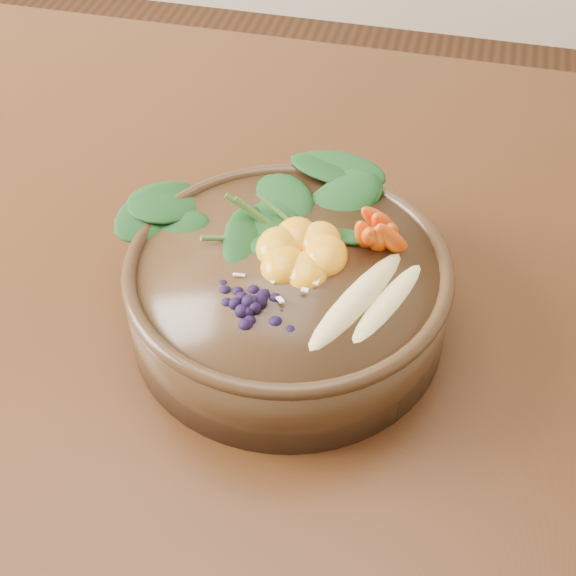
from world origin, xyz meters
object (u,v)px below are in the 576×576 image
banana_halves (374,289)px  blueberry_pile (249,289)px  carrot_cluster (388,204)px  stoneware_bowl (288,296)px  dining_table (59,270)px  mandarin_cluster (302,241)px  kale_heap (285,192)px

banana_halves → blueberry_pile: size_ratio=1.14×
carrot_cluster → banana_halves: (0.00, -0.08, -0.03)m
banana_halves → blueberry_pile: bearing=-141.5°
banana_halves → carrot_cluster: bearing=113.1°
carrot_cluster → stoneware_bowl: bearing=-123.7°
dining_table → stoneware_bowl: (0.31, -0.10, 0.13)m
banana_halves → dining_table: bearing=-177.4°
carrot_cluster → banana_halves: bearing=-66.9°
mandarin_cluster → stoneware_bowl: bearing=-117.3°
mandarin_cluster → blueberry_pile: 0.08m
stoneware_bowl → mandarin_cluster: (0.01, 0.02, 0.06)m
kale_heap → carrot_cluster: bearing=-10.5°
dining_table → stoneware_bowl: size_ratio=5.42×
banana_halves → mandarin_cluster: 0.08m
dining_table → blueberry_pile: bearing=-29.1°
dining_table → banana_halves: size_ratio=10.28×
carrot_cluster → blueberry_pile: carrot_cluster is taller
stoneware_bowl → banana_halves: (0.08, -0.03, 0.05)m
dining_table → mandarin_cluster: bearing=-15.3°
kale_heap → mandarin_cluster: bearing=-62.8°
dining_table → banana_halves: (0.39, -0.13, 0.19)m
dining_table → carrot_cluster: 0.44m
banana_halves → kale_heap: bearing=156.5°
kale_heap → carrot_cluster: size_ratio=2.38×
kale_heap → mandarin_cluster: 0.06m
dining_table → blueberry_pile: blueberry_pile is taller
stoneware_bowl → blueberry_pile: bearing=-108.1°
blueberry_pile → banana_halves: bearing=17.5°
banana_halves → blueberry_pile: (-0.10, -0.03, 0.01)m
kale_heap → mandarin_cluster: size_ratio=2.07×
kale_heap → blueberry_pile: 0.13m
kale_heap → stoneware_bowl: bearing=-74.1°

